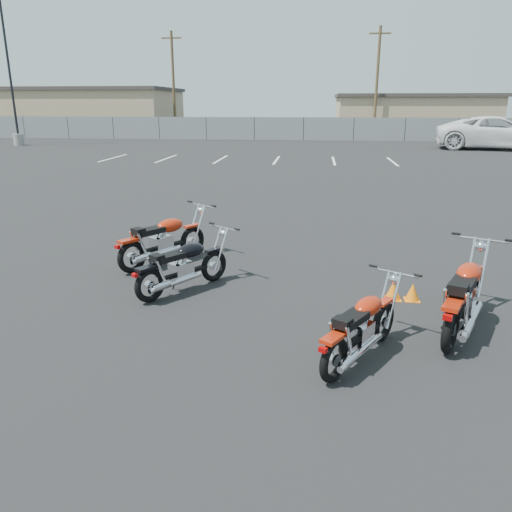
# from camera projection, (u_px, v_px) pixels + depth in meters

# --- Properties ---
(ground) EXTENTS (120.00, 120.00, 0.00)m
(ground) POSITION_uv_depth(u_px,v_px,m) (238.00, 310.00, 7.26)
(ground) COLOR black
(ground) RESTS_ON ground
(motorcycle_front_red) EXTENTS (1.51, 1.91, 1.01)m
(motorcycle_front_red) POSITION_uv_depth(u_px,v_px,m) (163.00, 240.00, 9.22)
(motorcycle_front_red) COLOR black
(motorcycle_front_red) RESTS_ON ground
(motorcycle_second_black) EXTENTS (1.42, 1.71, 0.92)m
(motorcycle_second_black) POSITION_uv_depth(u_px,v_px,m) (183.00, 266.00, 7.88)
(motorcycle_second_black) COLOR black
(motorcycle_second_black) RESTS_ON ground
(motorcycle_third_red) EXTENTS (1.25, 1.70, 0.89)m
(motorcycle_third_red) POSITION_uv_depth(u_px,v_px,m) (362.00, 328.00, 5.75)
(motorcycle_third_red) COLOR black
(motorcycle_third_red) RESTS_ON ground
(motorcycle_rear_red) EXTENTS (1.32, 2.10, 1.06)m
(motorcycle_rear_red) POSITION_uv_depth(u_px,v_px,m) (465.00, 296.00, 6.49)
(motorcycle_rear_red) COLOR black
(motorcycle_rear_red) RESTS_ON ground
(training_cone_near) EXTENTS (0.25, 0.25, 0.29)m
(training_cone_near) POSITION_uv_depth(u_px,v_px,m) (393.00, 290.00, 7.63)
(training_cone_near) COLOR orange
(training_cone_near) RESTS_ON ground
(training_cone_far) EXTENTS (0.23, 0.23, 0.27)m
(training_cone_far) POSITION_uv_depth(u_px,v_px,m) (412.00, 292.00, 7.59)
(training_cone_far) COLOR orange
(training_cone_far) RESTS_ON ground
(light_pole_west) EXTENTS (0.80, 0.70, 11.21)m
(light_pole_west) POSITION_uv_depth(u_px,v_px,m) (14.00, 102.00, 34.70)
(light_pole_west) COLOR gray
(light_pole_west) RESTS_ON ground
(chainlink_fence) EXTENTS (80.06, 0.06, 1.80)m
(chainlink_fence) POSITION_uv_depth(u_px,v_px,m) (303.00, 129.00, 40.22)
(chainlink_fence) COLOR slate
(chainlink_fence) RESTS_ON ground
(tan_building_west) EXTENTS (18.40, 10.40, 4.30)m
(tan_building_west) POSITION_uv_depth(u_px,v_px,m) (81.00, 111.00, 48.96)
(tan_building_west) COLOR tan
(tan_building_west) RESTS_ON ground
(tan_building_east) EXTENTS (14.40, 9.40, 3.70)m
(tan_building_east) POSITION_uv_depth(u_px,v_px,m) (412.00, 114.00, 47.36)
(tan_building_east) COLOR tan
(tan_building_east) RESTS_ON ground
(utility_pole_b) EXTENTS (1.80, 0.24, 9.00)m
(utility_pole_b) POSITION_uv_depth(u_px,v_px,m) (173.00, 82.00, 45.20)
(utility_pole_b) COLOR #4C3A23
(utility_pole_b) RESTS_ON ground
(utility_pole_c) EXTENTS (1.80, 0.24, 9.00)m
(utility_pole_c) POSITION_uv_depth(u_px,v_px,m) (377.00, 81.00, 42.23)
(utility_pole_c) COLOR #4C3A23
(utility_pole_c) RESTS_ON ground
(parking_line_stripes) EXTENTS (15.12, 4.00, 0.01)m
(parking_line_stripes) POSITION_uv_depth(u_px,v_px,m) (248.00, 160.00, 26.52)
(parking_line_stripes) COLOR silver
(parking_line_stripes) RESTS_ON ground
(white_van) EXTENTS (5.14, 9.23, 3.31)m
(white_van) POSITION_uv_depth(u_px,v_px,m) (499.00, 123.00, 31.96)
(white_van) COLOR white
(white_van) RESTS_ON ground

